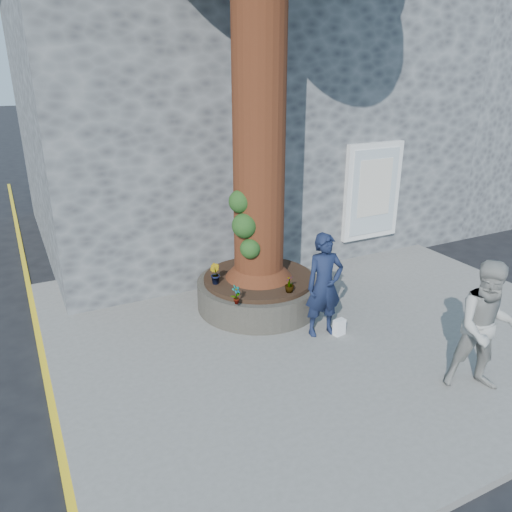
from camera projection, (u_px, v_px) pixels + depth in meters
name	position (u px, v px, depth m)	size (l,w,h in m)	color
ground	(272.00, 376.00, 7.54)	(120.00, 120.00, 0.00)	black
pavement	(318.00, 322.00, 8.98)	(9.00, 8.00, 0.12)	slate
yellow_line	(50.00, 396.00, 7.08)	(0.10, 30.00, 0.01)	yellow
stone_shop	(227.00, 114.00, 13.45)	(10.30, 8.30, 6.30)	#46474B
neighbour_shop	(443.00, 109.00, 16.89)	(6.00, 8.00, 6.00)	#46474B
planter	(259.00, 291.00, 9.39)	(2.30, 2.30, 0.60)	black
man	(324.00, 285.00, 8.20)	(0.65, 0.43, 1.78)	#141C38
woman	(487.00, 327.00, 6.76)	(0.93, 0.72, 1.90)	#9A9993
shopping_bag	(339.00, 327.00, 8.42)	(0.20, 0.12, 0.28)	white
plant_a	(236.00, 295.00, 8.16)	(0.17, 0.12, 0.33)	gray
plant_b	(215.00, 274.00, 8.92)	(0.20, 0.20, 0.37)	gray
plant_c	(290.00, 284.00, 8.59)	(0.17, 0.17, 0.30)	gray
plant_d	(323.00, 276.00, 8.88)	(0.30, 0.27, 0.33)	gray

